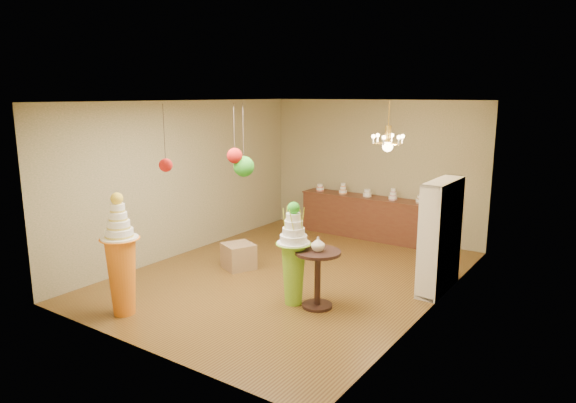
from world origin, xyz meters
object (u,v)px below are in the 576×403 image
Objects in this scene: pedestal_green at (294,261)px; round_table at (318,271)px; pedestal_orange at (122,266)px; sideboard at (366,216)px.

pedestal_green is 1.81× the size of round_table.
pedestal_orange is 2.05× the size of round_table.
round_table is (0.37, 0.09, -0.12)m from pedestal_green.
round_table is (2.18, 1.78, -0.16)m from pedestal_orange.
round_table is at bearing 14.40° from pedestal_green.
pedestal_orange is (-1.82, -1.69, 0.04)m from pedestal_green.
sideboard reaches higher than round_table.
round_table is at bearing 39.20° from pedestal_orange.
sideboard is at bearing 100.32° from pedestal_green.
sideboard is (-0.72, 3.97, -0.20)m from pedestal_green.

